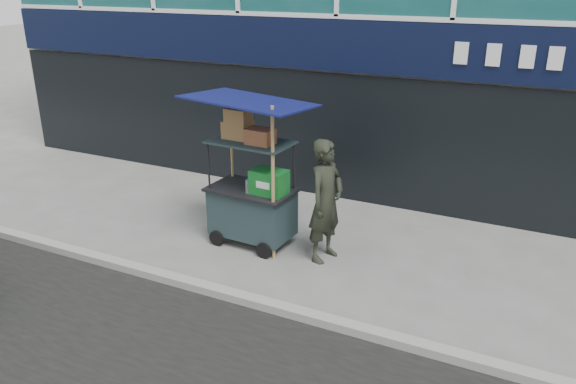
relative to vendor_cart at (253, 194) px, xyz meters
The scene contains 4 objects.
ground 1.71m from the vendor_cart, 75.39° to the right, with size 80.00×80.00×0.00m, color #63635E.
curb 1.85m from the vendor_cart, 77.12° to the right, with size 80.00×0.18×0.12m, color gray.
vendor_cart is the anchor object (origin of this frame).
vendor_man 1.25m from the vendor_cart, ahead, with size 0.69×0.45×1.89m, color black.
Camera 1 is at (3.75, -5.73, 4.08)m, focal length 35.00 mm.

